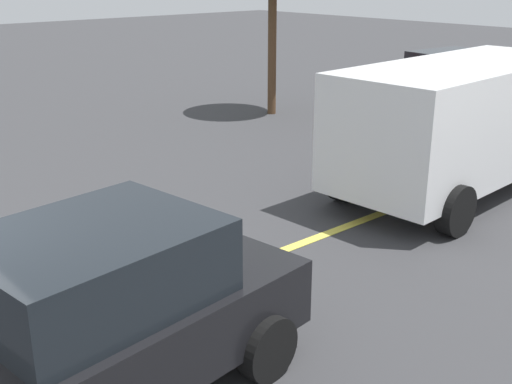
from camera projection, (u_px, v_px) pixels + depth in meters
lane_marking_centre at (165, 295)px, 7.53m from camera, size 28.00×0.16×0.01m
white_van at (460, 119)px, 10.66m from camera, size 5.29×2.46×2.20m
car_black_approaching at (83, 324)px, 5.37m from camera, size 4.32×2.37×1.64m
car_red_near_curb at (447, 84)px, 16.47m from camera, size 4.29×2.35×1.64m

